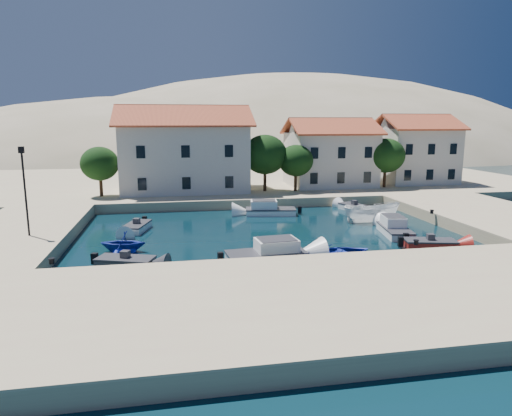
# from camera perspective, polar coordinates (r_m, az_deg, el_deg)

# --- Properties ---
(ground) EXTENTS (400.00, 400.00, 0.00)m
(ground) POSITION_cam_1_polar(r_m,az_deg,el_deg) (28.02, 5.57, -7.79)
(ground) COLOR black
(ground) RESTS_ON ground
(quay_south) EXTENTS (52.00, 12.00, 1.00)m
(quay_south) POSITION_cam_1_polar(r_m,az_deg,el_deg) (22.50, 9.87, -11.29)
(quay_south) COLOR tan
(quay_south) RESTS_ON ground
(quay_east) EXTENTS (11.00, 20.00, 1.00)m
(quay_east) POSITION_cam_1_polar(r_m,az_deg,el_deg) (45.96, 27.26, -0.97)
(quay_east) COLOR tan
(quay_east) RESTS_ON ground
(quay_west) EXTENTS (8.00, 20.00, 1.00)m
(quay_west) POSITION_cam_1_polar(r_m,az_deg,el_deg) (38.27, -27.76, -3.17)
(quay_west) COLOR tan
(quay_west) RESTS_ON ground
(quay_north) EXTENTS (80.00, 36.00, 1.00)m
(quay_north) POSITION_cam_1_polar(r_m,az_deg,el_deg) (64.76, -1.97, 3.30)
(quay_north) COLOR tan
(quay_north) RESTS_ON ground
(hills) EXTENTS (254.00, 176.00, 99.00)m
(hills) POSITION_cam_1_polar(r_m,az_deg,el_deg) (155.15, 0.22, -1.26)
(hills) COLOR #978A66
(hills) RESTS_ON ground
(building_left) EXTENTS (14.70, 9.45, 9.70)m
(building_left) POSITION_cam_1_polar(r_m,az_deg,el_deg) (53.61, -8.96, 7.47)
(building_left) COLOR beige
(building_left) RESTS_ON quay_north
(building_mid) EXTENTS (10.50, 8.40, 8.30)m
(building_mid) POSITION_cam_1_polar(r_m,az_deg,el_deg) (57.99, 9.24, 6.99)
(building_mid) COLOR beige
(building_mid) RESTS_ON quay_north
(building_right) EXTENTS (9.45, 8.40, 8.80)m
(building_right) POSITION_cam_1_polar(r_m,az_deg,el_deg) (63.89, 19.21, 7.10)
(building_right) COLOR beige
(building_right) RESTS_ON quay_north
(trees) EXTENTS (37.30, 5.30, 6.45)m
(trees) POSITION_cam_1_polar(r_m,az_deg,el_deg) (52.51, 2.77, 6.31)
(trees) COLOR #382314
(trees) RESTS_ON quay_north
(lamppost) EXTENTS (0.35, 0.25, 6.22)m
(lamppost) POSITION_cam_1_polar(r_m,az_deg,el_deg) (35.23, -26.98, 2.84)
(lamppost) COLOR black
(lamppost) RESTS_ON quay_west
(bollards) EXTENTS (29.36, 9.56, 0.30)m
(bollards) POSITION_cam_1_polar(r_m,az_deg,el_deg) (32.06, 8.53, -3.33)
(bollards) COLOR black
(bollards) RESTS_ON ground
(motorboat_grey_sw) EXTENTS (3.82, 2.65, 1.25)m
(motorboat_grey_sw) POSITION_cam_1_polar(r_m,az_deg,el_deg) (29.56, -15.99, -6.57)
(motorboat_grey_sw) COLOR #35343A
(motorboat_grey_sw) RESTS_ON ground
(cabin_cruiser_south) EXTENTS (5.29, 2.63, 1.60)m
(cabin_cruiser_south) POSITION_cam_1_polar(r_m,az_deg,el_deg) (29.64, 1.27, -5.73)
(cabin_cruiser_south) COLOR white
(cabin_cruiser_south) RESTS_ON ground
(rowboat_south) EXTENTS (5.92, 4.83, 1.08)m
(rowboat_south) POSITION_cam_1_polar(r_m,az_deg,el_deg) (30.32, 9.95, -6.46)
(rowboat_south) COLOR navy
(rowboat_south) RESTS_ON ground
(motorboat_red_se) EXTENTS (3.82, 2.35, 1.25)m
(motorboat_red_se) POSITION_cam_1_polar(r_m,az_deg,el_deg) (34.85, 20.93, -4.24)
(motorboat_red_se) COLOR maroon
(motorboat_red_se) RESTS_ON ground
(cabin_cruiser_east) EXTENTS (2.69, 4.87, 1.60)m
(cabin_cruiser_east) POSITION_cam_1_polar(r_m,az_deg,el_deg) (37.95, 17.00, -2.53)
(cabin_cruiser_east) COLOR white
(cabin_cruiser_east) RESTS_ON ground
(boat_east) EXTENTS (5.23, 2.36, 1.96)m
(boat_east) POSITION_cam_1_polar(r_m,az_deg,el_deg) (42.16, 14.21, -1.75)
(boat_east) COLOR white
(boat_east) RESTS_ON ground
(motorboat_white_ne) EXTENTS (2.56, 3.62, 1.25)m
(motorboat_white_ne) POSITION_cam_1_polar(r_m,az_deg,el_deg) (47.32, 12.17, 0.05)
(motorboat_white_ne) COLOR white
(motorboat_white_ne) RESTS_ON ground
(rowboat_west) EXTENTS (3.51, 3.18, 1.61)m
(rowboat_west) POSITION_cam_1_polar(r_m,az_deg,el_deg) (33.11, -16.22, -5.26)
(rowboat_west) COLOR navy
(rowboat_west) RESTS_ON ground
(motorboat_white_west) EXTENTS (2.40, 3.78, 1.25)m
(motorboat_white_west) POSITION_cam_1_polar(r_m,az_deg,el_deg) (38.94, -14.67, -2.35)
(motorboat_white_west) COLOR white
(motorboat_white_west) RESTS_ON ground
(cabin_cruiser_north) EXTENTS (5.08, 2.75, 1.60)m
(cabin_cruiser_north) POSITION_cam_1_polar(r_m,az_deg,el_deg) (44.16, 1.84, -0.23)
(cabin_cruiser_north) COLOR white
(cabin_cruiser_north) RESTS_ON ground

